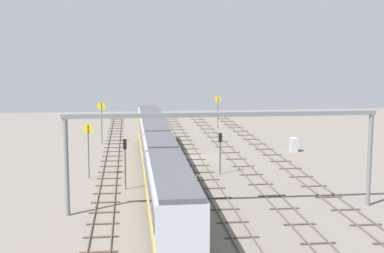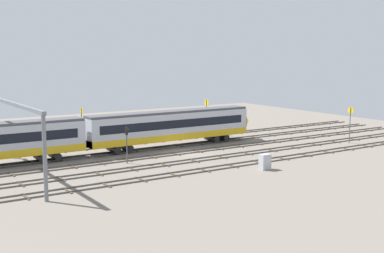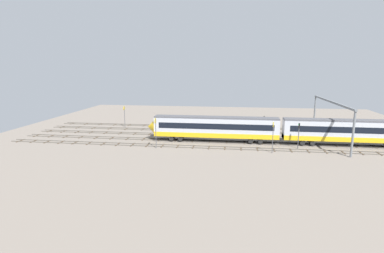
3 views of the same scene
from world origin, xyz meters
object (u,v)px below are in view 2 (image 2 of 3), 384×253
Objects in this scene: signal_light_trackside_approach at (127,140)px; speed_sign_mid_trackside at (350,119)px; speed_sign_near_foreground at (82,121)px; speed_sign_far_trackside at (207,111)px; overhead_gantry at (8,115)px; relay_cabinet at (265,162)px; train at (89,135)px; signal_light_trackside_departure at (55,131)px.

speed_sign_mid_trackside is at bearing -8.69° from signal_light_trackside_approach.
signal_light_trackside_approach is (0.29, -13.19, -0.69)m from speed_sign_near_foreground.
speed_sign_far_trackside is at bearing -1.03° from speed_sign_near_foreground.
speed_sign_far_trackside is 1.30× the size of signal_light_trackside_approach.
overhead_gantry is 34.71m from speed_sign_far_trackside.
speed_sign_mid_trackside reaches higher than relay_cabinet.
speed_sign_mid_trackside is at bearing -18.31° from train.
speed_sign_mid_trackside is (32.79, -18.16, -0.07)m from speed_sign_near_foreground.
speed_sign_mid_trackside is at bearing -55.20° from speed_sign_far_trackside.
train is 36.34m from speed_sign_mid_trackside.
signal_light_trackside_departure is 26.57m from relay_cabinet.
signal_light_trackside_approach is at bearing -147.50° from speed_sign_far_trackside.
signal_light_trackside_approach is at bearing -61.41° from signal_light_trackside_departure.
train reaches higher than relay_cabinet.
train is 9.75× the size of speed_sign_mid_trackside.
speed_sign_near_foreground is at bearing 36.19° from signal_light_trackside_departure.
speed_sign_mid_trackside is 22.22m from relay_cabinet.
speed_sign_near_foreground is 37.48m from speed_sign_mid_trackside.
speed_sign_near_foreground is 1.16× the size of signal_light_trackside_departure.
speed_sign_far_trackside is (22.13, 6.37, 1.06)m from train.
speed_sign_near_foreground is 0.97× the size of speed_sign_far_trackside.
train is at bearing 23.01° from overhead_gantry.
train is 6.75m from signal_light_trackside_approach.
train reaches higher than signal_light_trackside_approach.
signal_light_trackside_approach is at bearing -88.75° from speed_sign_near_foreground.
signal_light_trackside_approach is (12.71, -1.90, -3.46)m from overhead_gantry.
signal_light_trackside_departure is (-5.22, 9.58, 0.23)m from signal_light_trackside_approach.
signal_light_trackside_departure is (7.49, 7.68, -3.23)m from overhead_gantry.
speed_sign_mid_trackside is 21.67m from speed_sign_far_trackside.
overhead_gantry is at bearing -161.60° from speed_sign_far_trackside.
speed_sign_far_trackside is at bearing 124.80° from speed_sign_mid_trackside.
train is 12.19m from overhead_gantry.
relay_cabinet is (11.30, -11.11, -1.95)m from signal_light_trackside_approach.
speed_sign_mid_trackside is at bearing -8.64° from overhead_gantry.
overhead_gantry is 14.53× the size of relay_cabinet.
overhead_gantry is 11.20m from signal_light_trackside_departure.
train is at bearing -163.93° from speed_sign_far_trackside.
signal_light_trackside_departure is at bearing 135.81° from train.
signal_light_trackside_approach reaches higher than relay_cabinet.
signal_light_trackside_departure is at bearing 158.91° from speed_sign_mid_trackside.
train is at bearing 161.69° from speed_sign_mid_trackside.
speed_sign_far_trackside reaches higher than signal_light_trackside_departure.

